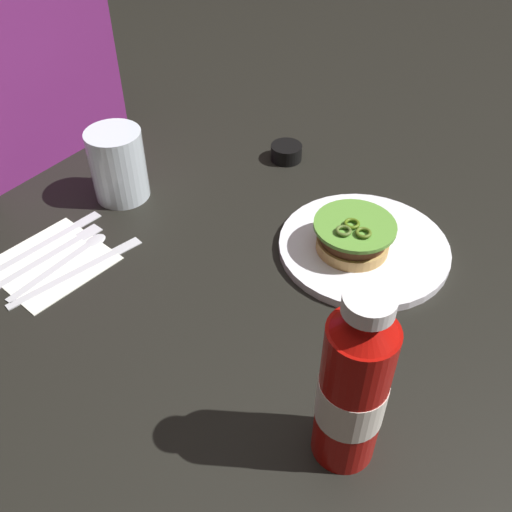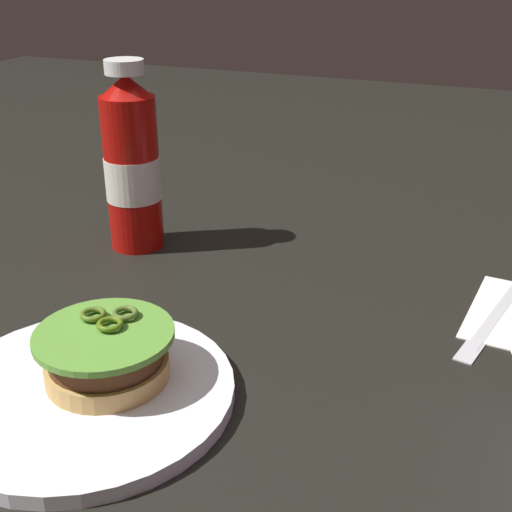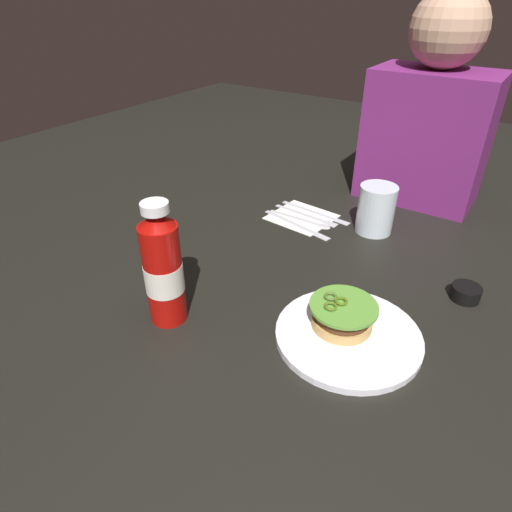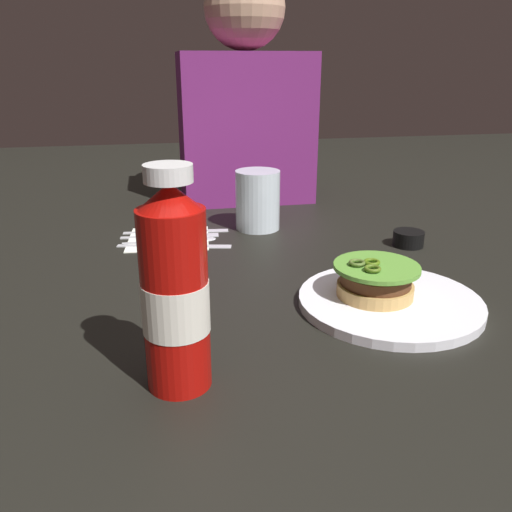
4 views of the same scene
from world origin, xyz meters
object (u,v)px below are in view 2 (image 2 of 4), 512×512
burger_sandwich (106,354)px  butter_knife (493,318)px  dinner_plate (86,392)px  ketchup_bottle (132,166)px

burger_sandwich → butter_knife: bearing=129.8°
burger_sandwich → butter_knife: (-0.25, 0.30, -0.03)m
burger_sandwich → butter_knife: burger_sandwich is taller
dinner_plate → butter_knife: bearing=130.9°
dinner_plate → ketchup_bottle: ketchup_bottle is taller
dinner_plate → ketchup_bottle: size_ratio=1.08×
ketchup_bottle → butter_knife: (0.03, 0.44, -0.10)m
ketchup_bottle → butter_knife: ketchup_bottle is taller
dinner_plate → burger_sandwich: 0.04m
burger_sandwich → ketchup_bottle: (-0.28, -0.14, 0.07)m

